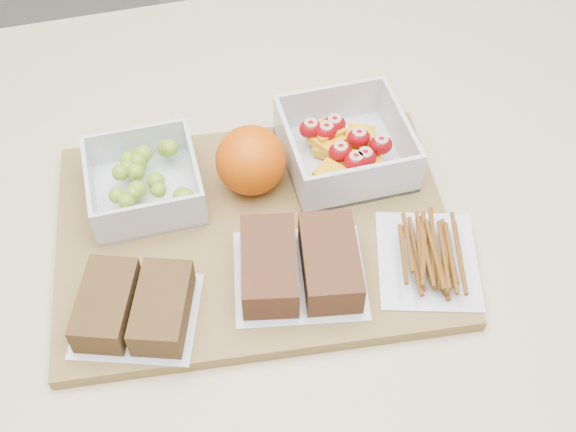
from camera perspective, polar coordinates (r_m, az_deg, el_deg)
name	(u,v)px	position (r m, az deg, el deg)	size (l,w,h in m)	color
counter	(281,405)	(1.18, -0.55, -14.69)	(1.20, 0.90, 0.90)	beige
cutting_board	(255,233)	(0.78, -2.64, -1.31)	(0.42, 0.30, 0.02)	olive
grape_container	(146,181)	(0.80, -11.13, 2.72)	(0.12, 0.12, 0.05)	silver
fruit_container	(345,147)	(0.82, 4.51, 5.43)	(0.14, 0.14, 0.06)	silver
orange	(251,160)	(0.79, -2.95, 4.41)	(0.08, 0.08, 0.08)	#D84F05
sandwich_bag_left	(135,307)	(0.71, -12.03, -7.01)	(0.14, 0.14, 0.04)	silver
sandwich_bag_center	(300,264)	(0.72, 0.93, -3.85)	(0.15, 0.14, 0.04)	silver
pretzel_bag	(429,253)	(0.75, 11.10, -2.89)	(0.13, 0.15, 0.03)	silver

